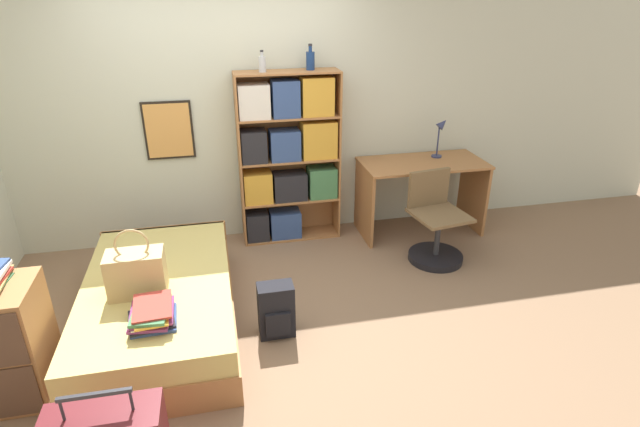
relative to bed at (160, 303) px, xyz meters
name	(u,v)px	position (x,y,z in m)	size (l,w,h in m)	color
ground_plane	(248,316)	(0.65, -0.02, -0.21)	(14.00, 14.00, 0.00)	#84664C
wall_back	(226,112)	(0.65, 1.48, 1.09)	(10.00, 0.09, 2.60)	beige
bed	(160,303)	(0.00, 0.00, 0.00)	(1.09, 1.89, 0.42)	#A36B3D
handbag	(136,272)	(-0.10, -0.16, 0.38)	(0.39, 0.22, 0.50)	tan
book_stack_on_bed	(152,314)	(0.02, -0.53, 0.27)	(0.32, 0.37, 0.12)	#334C84
bookcase	(287,156)	(1.20, 1.28, 0.67)	(0.98, 0.29, 1.69)	#A36B3D
bottle_green	(262,64)	(1.00, 1.27, 1.55)	(0.07, 0.07, 0.19)	#B7BCC1
bottle_brown	(310,60)	(1.44, 1.30, 1.57)	(0.08, 0.08, 0.23)	navy
desk	(421,183)	(2.56, 1.12, 0.33)	(1.26, 0.62, 0.77)	#A36B3D
desk_lamp	(441,130)	(2.79, 1.24, 0.85)	(0.15, 0.11, 0.42)	navy
desk_chair	(435,233)	(2.48, 0.53, 0.06)	(0.54, 0.54, 0.84)	black
backpack	(276,311)	(0.85, -0.29, 0.00)	(0.26, 0.20, 0.42)	black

